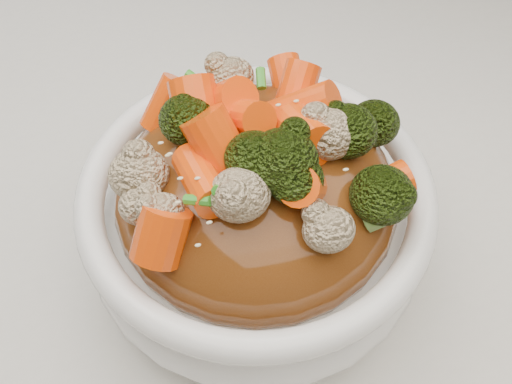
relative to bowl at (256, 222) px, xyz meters
name	(u,v)px	position (x,y,z in m)	size (l,w,h in m)	color
tablecloth	(233,255)	(-0.01, 0.02, -0.06)	(1.20, 0.80, 0.04)	silver
bowl	(256,222)	(0.00, 0.00, 0.00)	(0.21, 0.21, 0.08)	white
sauce_base	(256,195)	(0.00, 0.00, 0.03)	(0.17, 0.17, 0.09)	#613110
carrots	(256,124)	(0.00, 0.00, 0.09)	(0.17, 0.17, 0.05)	#FF4D08
broccoli	(256,125)	(0.00, 0.00, 0.09)	(0.17, 0.17, 0.04)	black
cauliflower	(256,128)	(0.00, 0.00, 0.09)	(0.17, 0.17, 0.03)	#CFB78D
scallions	(256,123)	(0.00, 0.00, 0.09)	(0.12, 0.12, 0.02)	#309021
sesame_seeds	(256,123)	(0.00, 0.00, 0.09)	(0.15, 0.15, 0.01)	beige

